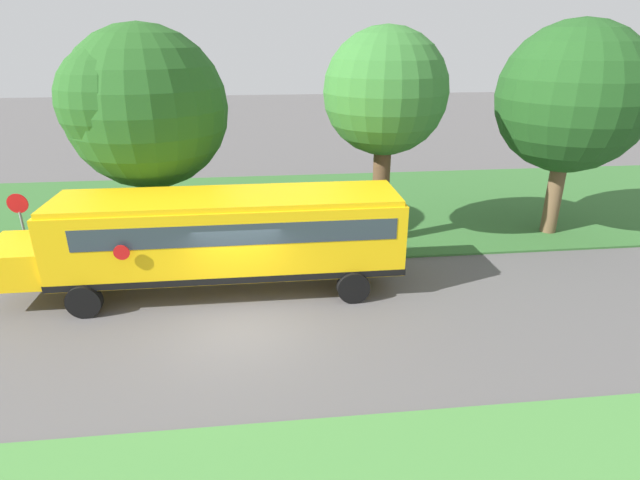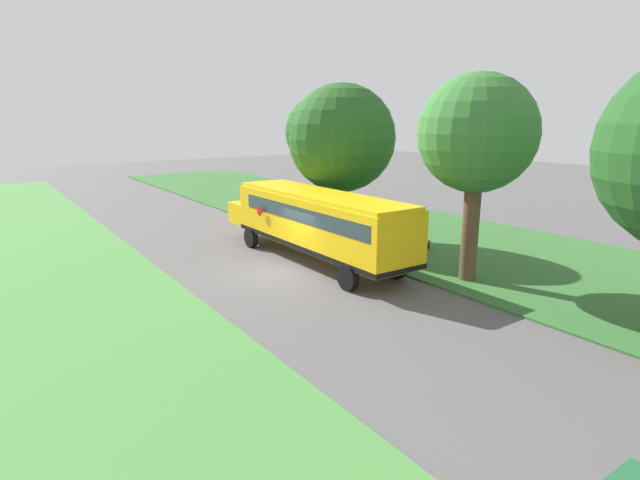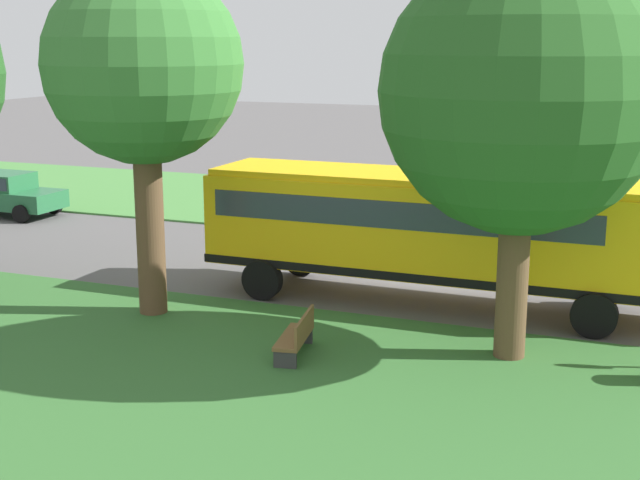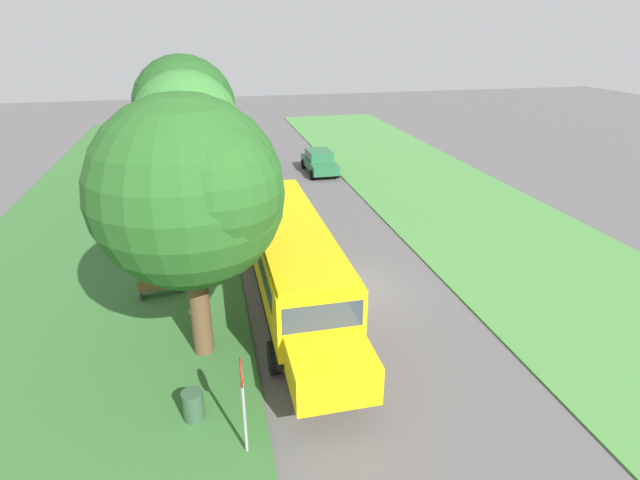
{
  "view_description": "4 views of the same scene",
  "coord_description": "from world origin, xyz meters",
  "px_view_note": "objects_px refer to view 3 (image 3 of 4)",
  "views": [
    {
      "loc": [
        12.3,
        0.92,
        7.59
      ],
      "look_at": [
        -2.13,
        2.51,
        1.64
      ],
      "focal_mm": 28.0,
      "sensor_mm": 36.0,
      "label": 1
    },
    {
      "loc": [
        10.04,
        17.43,
        6.3
      ],
      "look_at": [
        -1.02,
        1.56,
        1.57
      ],
      "focal_mm": 28.0,
      "sensor_mm": 36.0,
      "label": 2
    },
    {
      "loc": [
        -22.69,
        -5.69,
        6.31
      ],
      "look_at": [
        -2.52,
        2.27,
        1.39
      ],
      "focal_mm": 50.0,
      "sensor_mm": 36.0,
      "label": 3
    },
    {
      "loc": [
        -4.92,
        -16.67,
        9.56
      ],
      "look_at": [
        -0.55,
        2.19,
        1.24
      ],
      "focal_mm": 28.0,
      "sensor_mm": 36.0,
      "label": 4
    }
  ],
  "objects_px": {
    "car_green_nearest": "(2,191)",
    "oak_tree_beside_bus": "(533,89)",
    "park_bench": "(297,336)",
    "oak_tree_roadside_mid": "(141,69)",
    "school_bus": "(433,226)"
  },
  "relations": [
    {
      "from": "oak_tree_roadside_mid",
      "to": "park_bench",
      "type": "relative_size",
      "value": 4.8
    },
    {
      "from": "oak_tree_roadside_mid",
      "to": "park_bench",
      "type": "distance_m",
      "value": 6.89
    },
    {
      "from": "car_green_nearest",
      "to": "oak_tree_beside_bus",
      "type": "height_order",
      "value": "oak_tree_beside_bus"
    },
    {
      "from": "car_green_nearest",
      "to": "park_bench",
      "type": "height_order",
      "value": "car_green_nearest"
    },
    {
      "from": "car_green_nearest",
      "to": "oak_tree_roadside_mid",
      "type": "relative_size",
      "value": 0.55
    },
    {
      "from": "park_bench",
      "to": "oak_tree_roadside_mid",
      "type": "bearing_deg",
      "value": 71.77
    },
    {
      "from": "school_bus",
      "to": "oak_tree_beside_bus",
      "type": "xyz_separation_m",
      "value": [
        -3.11,
        -2.64,
        3.45
      ]
    },
    {
      "from": "car_green_nearest",
      "to": "park_bench",
      "type": "relative_size",
      "value": 2.65
    },
    {
      "from": "school_bus",
      "to": "car_green_nearest",
      "type": "relative_size",
      "value": 2.82
    },
    {
      "from": "car_green_nearest",
      "to": "oak_tree_beside_bus",
      "type": "bearing_deg",
      "value": -112.2
    },
    {
      "from": "school_bus",
      "to": "park_bench",
      "type": "bearing_deg",
      "value": 162.44
    },
    {
      "from": "school_bus",
      "to": "oak_tree_beside_bus",
      "type": "bearing_deg",
      "value": -139.69
    },
    {
      "from": "car_green_nearest",
      "to": "oak_tree_beside_bus",
      "type": "relative_size",
      "value": 0.55
    },
    {
      "from": "oak_tree_beside_bus",
      "to": "oak_tree_roadside_mid",
      "type": "relative_size",
      "value": 1.01
    },
    {
      "from": "oak_tree_beside_bus",
      "to": "park_bench",
      "type": "xyz_separation_m",
      "value": [
        -1.7,
        4.16,
        -4.9
      ]
    }
  ]
}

